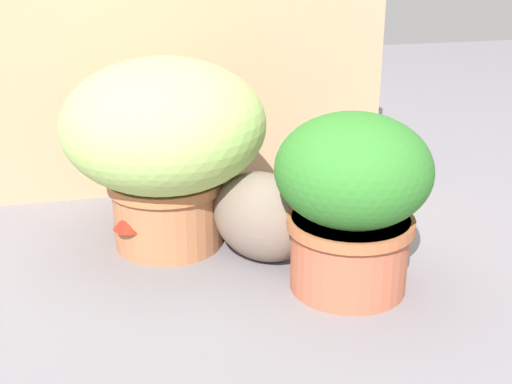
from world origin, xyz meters
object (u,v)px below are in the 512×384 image
Objects in this scene: leafy_planter at (352,196)px; cat at (269,214)px; grass_planter at (165,139)px; mushroom_ornament_red at (130,226)px.

leafy_planter reaches higher than cat.
grass_planter is at bearing 145.56° from cat.
leafy_planter is (0.36, -0.32, -0.06)m from grass_planter.
mushroom_ornament_red is (-0.32, 0.09, -0.04)m from cat.
grass_planter reaches higher than mushroom_ornament_red.
leafy_planter is at bearing -50.58° from cat.
grass_planter is at bearing 33.62° from mushroom_ornament_red.
grass_planter is 0.31m from cat.
leafy_planter reaches higher than mushroom_ornament_red.
cat reaches higher than mushroom_ornament_red.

